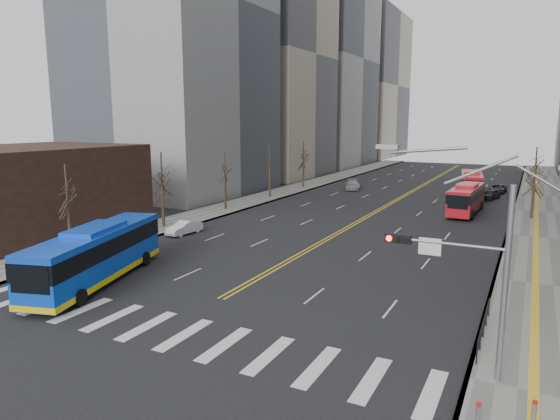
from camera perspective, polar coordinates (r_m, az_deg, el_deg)
name	(u,v)px	position (r m, az deg, el deg)	size (l,w,h in m)	color
ground	(165,330)	(26.33, -12.98, -13.25)	(220.00, 220.00, 0.00)	black
sidewalk_right	(546,212)	(64.19, 28.14, -0.24)	(7.00, 130.00, 0.15)	slate
sidewalk_left	(280,193)	(71.84, -0.01, 1.97)	(5.00, 130.00, 0.15)	slate
crosswalk	(165,330)	(26.33, -12.98, -13.23)	(26.70, 4.00, 0.01)	silver
centerline	(411,192)	(75.73, 14.72, 2.00)	(0.55, 100.00, 0.01)	gold
office_towers	(437,36)	(89.28, 17.51, 18.48)	(83.00, 134.00, 58.00)	gray
storefront	(28,190)	(52.03, -26.85, 2.08)	(14.00, 18.00, 8.00)	black
signal_mast	(467,262)	(21.16, 20.61, -5.55)	(5.37, 0.37, 9.39)	gray
pedestrian_railing	(484,324)	(26.18, 22.27, -11.96)	(0.06, 6.06, 1.02)	black
bollards	(527,405)	(20.65, 26.37, -19.30)	(2.87, 3.17, 0.78)	gray
street_trees	(311,169)	(57.93, 3.52, 4.74)	(35.20, 47.20, 7.60)	#2D211B
blue_bus	(97,253)	(34.33, -20.23, -4.63)	(6.22, 13.07, 3.71)	blue
red_bus_near	(466,197)	(59.75, 20.54, 1.39)	(3.03, 10.73, 3.39)	#B4131E
red_bus_far	(471,183)	(73.00, 21.03, 2.95)	(4.04, 11.65, 3.61)	#B4131E
car_white	(184,228)	(46.86, -10.89, -1.99)	(1.31, 3.76, 1.24)	silver
car_dark_mid	(490,194)	(71.99, 22.91, 1.66)	(1.59, 3.95, 1.35)	black
car_silver	(352,185)	(76.79, 8.28, 2.88)	(2.04, 5.02, 1.46)	gray
car_dark_far	(498,189)	(78.70, 23.61, 2.23)	(2.06, 4.47, 1.24)	black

